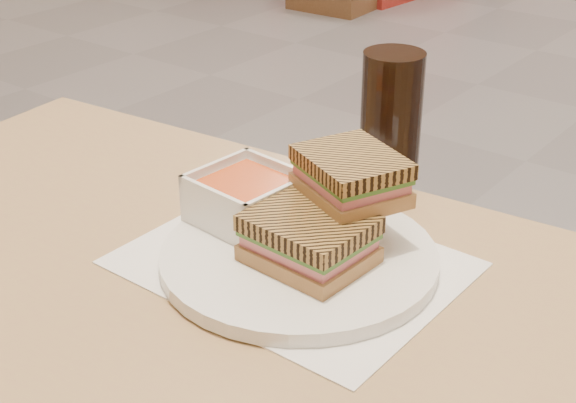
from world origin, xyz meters
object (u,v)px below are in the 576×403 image
Objects in this scene: soup_bowl at (247,200)px; cola_glass at (391,116)px; panini_lower at (309,239)px; plate at (299,258)px.

cola_glass is at bearing 78.61° from soup_bowl.
soup_bowl is at bearing 164.83° from panini_lower.
panini_lower is 0.27m from cola_glass.
plate is 2.38× the size of panini_lower.
cola_glass reaches higher than panini_lower.
panini_lower is at bearing -76.02° from cola_glass.
panini_lower is at bearing -15.17° from soup_bowl.
cola_glass is at bearing 103.98° from panini_lower.
panini_lower is (0.11, -0.03, 0.00)m from soup_bowl.
cola_glass reaches higher than soup_bowl.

